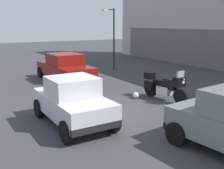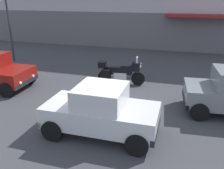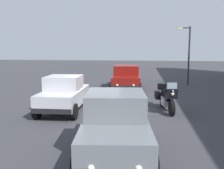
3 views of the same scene
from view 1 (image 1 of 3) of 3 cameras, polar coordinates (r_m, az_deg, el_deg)
ground_plane at (r=10.02m, az=-3.25°, el=-6.02°), size 80.00×80.00×0.00m
motorcycle at (r=11.74m, az=11.01°, el=-0.29°), size 2.26×0.91×1.36m
helmet at (r=11.94m, az=5.04°, el=-2.26°), size 0.28×0.28×0.28m
car_sedan_far at (r=15.64m, az=-9.86°, el=3.59°), size 4.63×2.06×1.56m
car_compact_side at (r=8.84m, az=-8.29°, el=-3.50°), size 3.49×1.73×1.56m
streetlamp_curbside at (r=19.02m, az=-0.01°, el=10.92°), size 0.28×0.94×4.23m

